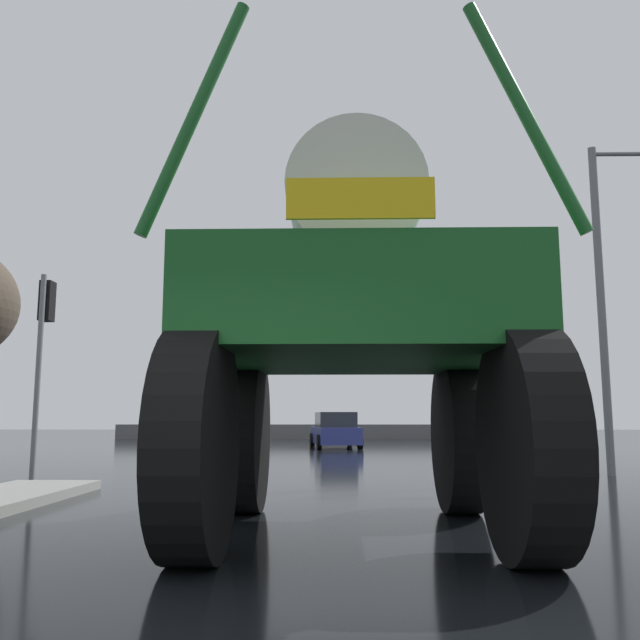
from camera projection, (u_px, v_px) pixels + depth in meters
name	position (u px, v px, depth m)	size (l,w,h in m)	color
ground_plane	(304.00, 459.00, 20.90)	(120.00, 120.00, 0.00)	black
oversize_sprayer	(355.00, 337.00, 7.55)	(4.04, 5.27, 5.04)	black
sedan_ahead	(335.00, 431.00, 29.11)	(2.31, 4.29, 1.52)	navy
traffic_signal_near_left	(44.00, 330.00, 13.90)	(0.24, 0.54, 4.17)	slate
traffic_signal_near_right	(449.00, 337.00, 13.73)	(0.24, 0.54, 3.95)	slate
streetlight_near_right	(608.00, 286.00, 15.28)	(2.02, 0.24, 7.48)	slate
roadside_barrier	(318.00, 432.00, 41.51)	(25.03, 0.24, 0.90)	#59595B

